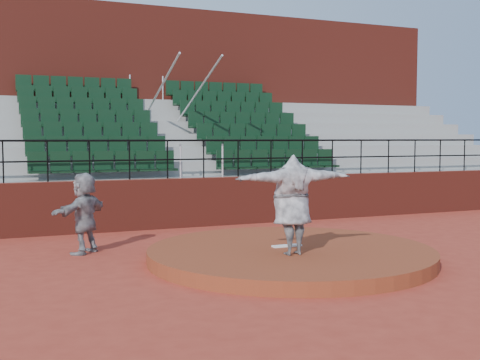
% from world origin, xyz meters
% --- Properties ---
extents(ground, '(90.00, 90.00, 0.00)m').
position_xyz_m(ground, '(0.00, 0.00, 0.00)').
color(ground, '#9E3323').
rests_on(ground, ground).
extents(pitchers_mound, '(5.50, 5.50, 0.25)m').
position_xyz_m(pitchers_mound, '(0.00, 0.00, 0.12)').
color(pitchers_mound, brown).
rests_on(pitchers_mound, ground).
extents(pitching_rubber, '(0.60, 0.15, 0.03)m').
position_xyz_m(pitching_rubber, '(0.00, 0.15, 0.27)').
color(pitching_rubber, white).
rests_on(pitching_rubber, pitchers_mound).
extents(boundary_wall, '(24.00, 0.30, 1.30)m').
position_xyz_m(boundary_wall, '(0.00, 5.00, 0.65)').
color(boundary_wall, maroon).
rests_on(boundary_wall, ground).
extents(wall_railing, '(24.04, 0.05, 1.03)m').
position_xyz_m(wall_railing, '(0.00, 5.00, 2.03)').
color(wall_railing, black).
rests_on(wall_railing, boundary_wall).
extents(seating_deck, '(24.00, 5.97, 4.63)m').
position_xyz_m(seating_deck, '(0.00, 8.64, 1.45)').
color(seating_deck, gray).
rests_on(seating_deck, ground).
extents(press_box_facade, '(24.00, 3.00, 7.10)m').
position_xyz_m(press_box_facade, '(0.00, 12.60, 3.55)').
color(press_box_facade, maroon).
rests_on(press_box_facade, ground).
extents(pitcher, '(2.26, 0.74, 1.82)m').
position_xyz_m(pitcher, '(-0.28, -0.60, 1.16)').
color(pitcher, black).
rests_on(pitcher, pitchers_mound).
extents(fielder, '(1.45, 1.42, 1.66)m').
position_xyz_m(fielder, '(-3.54, 2.30, 0.83)').
color(fielder, black).
rests_on(fielder, ground).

